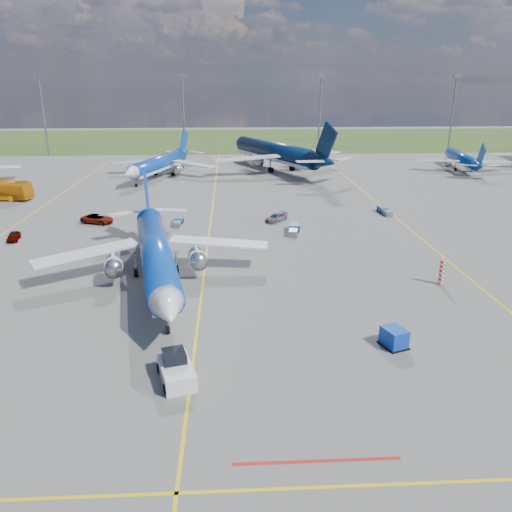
{
  "coord_description": "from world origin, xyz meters",
  "views": [
    {
      "loc": [
        3.2,
        -41.36,
        21.14
      ],
      "look_at": [
        5.73,
        7.04,
        4.0
      ],
      "focal_mm": 35.0,
      "sensor_mm": 36.0,
      "label": 1
    }
  ],
  "objects_px": {
    "bg_jet_nnw": "(160,177)",
    "baggage_tug_c": "(178,221)",
    "main_airliner": "(158,282)",
    "service_car_c": "(276,217)",
    "baggage_tug_e": "(384,211)",
    "uld_container": "(394,337)",
    "bg_jet_n": "(275,170)",
    "baggage_tug_w": "(294,229)",
    "pushback_tug": "(176,369)",
    "service_car_b": "(97,219)",
    "bg_jet_ne": "(461,170)",
    "warning_post": "(442,271)",
    "service_car_a": "(14,236)"
  },
  "relations": [
    {
      "from": "bg_jet_nnw",
      "to": "baggage_tug_c",
      "type": "height_order",
      "value": "bg_jet_nnw"
    },
    {
      "from": "main_airliner",
      "to": "service_car_c",
      "type": "relative_size",
      "value": 8.81
    },
    {
      "from": "bg_jet_nnw",
      "to": "baggage_tug_e",
      "type": "bearing_deg",
      "value": -22.73
    },
    {
      "from": "uld_container",
      "to": "bg_jet_n",
      "type": "bearing_deg",
      "value": 71.04
    },
    {
      "from": "uld_container",
      "to": "baggage_tug_w",
      "type": "xyz_separation_m",
      "value": [
        -4.28,
        33.35,
        -0.3
      ]
    },
    {
      "from": "pushback_tug",
      "to": "baggage_tug_w",
      "type": "xyz_separation_m",
      "value": [
        13.47,
        37.33,
        -0.32
      ]
    },
    {
      "from": "main_airliner",
      "to": "baggage_tug_e",
      "type": "height_order",
      "value": "main_airliner"
    },
    {
      "from": "baggage_tug_c",
      "to": "main_airliner",
      "type": "bearing_deg",
      "value": -88.19
    },
    {
      "from": "bg_jet_nnw",
      "to": "main_airliner",
      "type": "relative_size",
      "value": 0.95
    },
    {
      "from": "service_car_b",
      "to": "service_car_c",
      "type": "distance_m",
      "value": 28.0
    },
    {
      "from": "bg_jet_ne",
      "to": "main_airliner",
      "type": "distance_m",
      "value": 96.0
    },
    {
      "from": "warning_post",
      "to": "pushback_tug",
      "type": "bearing_deg",
      "value": -147.94
    },
    {
      "from": "bg_jet_n",
      "to": "bg_jet_ne",
      "type": "xyz_separation_m",
      "value": [
        46.29,
        -2.55,
        0.0
      ]
    },
    {
      "from": "warning_post",
      "to": "baggage_tug_c",
      "type": "height_order",
      "value": "warning_post"
    },
    {
      "from": "bg_jet_ne",
      "to": "service_car_a",
      "type": "height_order",
      "value": "bg_jet_ne"
    },
    {
      "from": "bg_jet_n",
      "to": "main_airliner",
      "type": "xyz_separation_m",
      "value": [
        -19.44,
        -72.52,
        0.0
      ]
    },
    {
      "from": "main_airliner",
      "to": "bg_jet_n",
      "type": "bearing_deg",
      "value": 63.46
    },
    {
      "from": "warning_post",
      "to": "uld_container",
      "type": "relative_size",
      "value": 1.49
    },
    {
      "from": "uld_container",
      "to": "service_car_b",
      "type": "relative_size",
      "value": 0.4
    },
    {
      "from": "service_car_b",
      "to": "service_car_c",
      "type": "bearing_deg",
      "value": -70.32
    },
    {
      "from": "bg_jet_n",
      "to": "uld_container",
      "type": "relative_size",
      "value": 24.19
    },
    {
      "from": "bg_jet_nnw",
      "to": "main_airliner",
      "type": "xyz_separation_m",
      "value": [
        7.9,
        -63.61,
        0.0
      ]
    },
    {
      "from": "main_airliner",
      "to": "baggage_tug_w",
      "type": "distance_m",
      "value": 25.09
    },
    {
      "from": "baggage_tug_w",
      "to": "bg_jet_n",
      "type": "bearing_deg",
      "value": 98.24
    },
    {
      "from": "bg_jet_ne",
      "to": "service_car_b",
      "type": "relative_size",
      "value": 5.91
    },
    {
      "from": "baggage_tug_c",
      "to": "baggage_tug_e",
      "type": "distance_m",
      "value": 34.2
    },
    {
      "from": "bg_jet_nnw",
      "to": "baggage_tug_w",
      "type": "height_order",
      "value": "bg_jet_nnw"
    },
    {
      "from": "warning_post",
      "to": "service_car_c",
      "type": "distance_m",
      "value": 30.97
    },
    {
      "from": "service_car_b",
      "to": "service_car_c",
      "type": "relative_size",
      "value": 1.21
    },
    {
      "from": "bg_jet_nnw",
      "to": "baggage_tug_c",
      "type": "bearing_deg",
      "value": -61.33
    },
    {
      "from": "uld_container",
      "to": "bg_jet_nnw",
      "type": "bearing_deg",
      "value": 90.13
    },
    {
      "from": "service_car_c",
      "to": "baggage_tug_c",
      "type": "relative_size",
      "value": 0.99
    },
    {
      "from": "bg_jet_n",
      "to": "main_airliner",
      "type": "height_order",
      "value": "bg_jet_n"
    },
    {
      "from": "bg_jet_ne",
      "to": "service_car_c",
      "type": "height_order",
      "value": "bg_jet_ne"
    },
    {
      "from": "main_airliner",
      "to": "service_car_b",
      "type": "height_order",
      "value": "main_airliner"
    },
    {
      "from": "bg_jet_ne",
      "to": "baggage_tug_e",
      "type": "height_order",
      "value": "bg_jet_ne"
    },
    {
      "from": "pushback_tug",
      "to": "service_car_a",
      "type": "relative_size",
      "value": 1.74
    },
    {
      "from": "baggage_tug_e",
      "to": "service_car_b",
      "type": "bearing_deg",
      "value": 179.94
    },
    {
      "from": "baggage_tug_w",
      "to": "bg_jet_nnw",
      "type": "bearing_deg",
      "value": 129.44
    },
    {
      "from": "warning_post",
      "to": "pushback_tug",
      "type": "height_order",
      "value": "warning_post"
    },
    {
      "from": "service_car_c",
      "to": "pushback_tug",
      "type": "bearing_deg",
      "value": -59.2
    },
    {
      "from": "baggage_tug_e",
      "to": "warning_post",
      "type": "bearing_deg",
      "value": -99.93
    },
    {
      "from": "pushback_tug",
      "to": "service_car_b",
      "type": "bearing_deg",
      "value": 94.19
    },
    {
      "from": "service_car_c",
      "to": "baggage_tug_e",
      "type": "bearing_deg",
      "value": 57.16
    },
    {
      "from": "baggage_tug_e",
      "to": "pushback_tug",
      "type": "bearing_deg",
      "value": -126.72
    },
    {
      "from": "bg_jet_ne",
      "to": "service_car_c",
      "type": "distance_m",
      "value": 67.86
    },
    {
      "from": "main_airliner",
      "to": "baggage_tug_c",
      "type": "distance_m",
      "value": 23.49
    },
    {
      "from": "service_car_b",
      "to": "baggage_tug_c",
      "type": "xyz_separation_m",
      "value": [
        12.64,
        -1.2,
        -0.26
      ]
    },
    {
      "from": "warning_post",
      "to": "bg_jet_n",
      "type": "height_order",
      "value": "bg_jet_n"
    },
    {
      "from": "bg_jet_n",
      "to": "bg_jet_nnw",
      "type": "bearing_deg",
      "value": -7.07
    }
  ]
}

